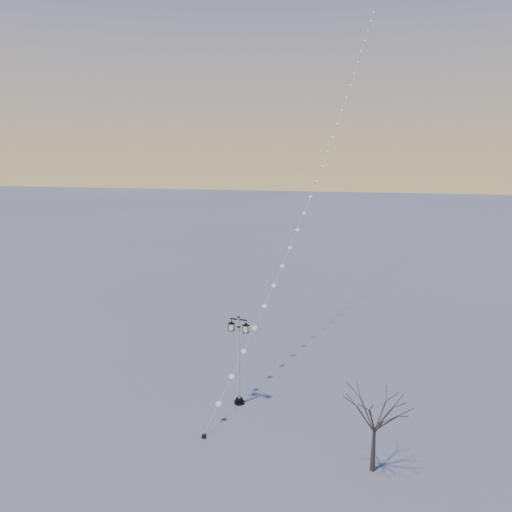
% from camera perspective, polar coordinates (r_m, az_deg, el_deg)
% --- Properties ---
extents(ground, '(300.00, 300.00, 0.00)m').
position_cam_1_polar(ground, '(26.24, -4.93, -19.06)').
color(ground, slate).
rests_on(ground, ground).
extents(street_lamp, '(1.23, 0.54, 4.86)m').
position_cam_1_polar(street_lamp, '(28.21, -1.84, -10.67)').
color(street_lamp, black).
rests_on(street_lamp, ground).
extents(bare_tree, '(2.15, 2.15, 3.57)m').
position_cam_1_polar(bare_tree, '(23.37, 12.65, -16.42)').
color(bare_tree, '#342C21').
rests_on(bare_tree, ground).
extents(kite_train, '(6.70, 42.46, 28.44)m').
position_cam_1_polar(kite_train, '(42.75, 7.16, 12.41)').
color(kite_train, black).
rests_on(kite_train, ground).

